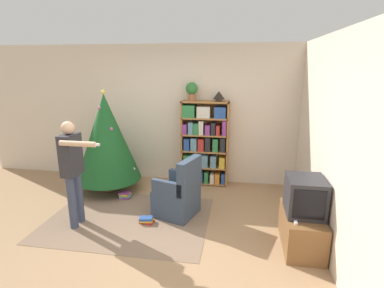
{
  "coord_description": "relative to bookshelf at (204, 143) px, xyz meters",
  "views": [
    {
      "loc": [
        1.21,
        -3.39,
        2.21
      ],
      "look_at": [
        0.5,
        0.97,
        1.05
      ],
      "focal_mm": 28.0,
      "sensor_mm": 36.0,
      "label": 1
    }
  ],
  "objects": [
    {
      "name": "ground_plane",
      "position": [
        -0.56,
        -1.99,
        -0.8
      ],
      "size": [
        14.0,
        14.0,
        0.0
      ],
      "primitive_type": "plane",
      "color": "#9E7A56"
    },
    {
      "name": "wall_back",
      "position": [
        -0.56,
        0.21,
        0.5
      ],
      "size": [
        8.0,
        0.1,
        2.6
      ],
      "color": "beige",
      "rests_on": "ground_plane"
    },
    {
      "name": "wall_right",
      "position": [
        1.75,
        -1.99,
        0.5
      ],
      "size": [
        0.1,
        8.0,
        2.6
      ],
      "color": "beige",
      "rests_on": "ground_plane"
    },
    {
      "name": "area_rug",
      "position": [
        -0.93,
        -1.57,
        -0.8
      ],
      "size": [
        2.35,
        1.74,
        0.01
      ],
      "color": "#7F6651",
      "rests_on": "ground_plane"
    },
    {
      "name": "bookshelf",
      "position": [
        0.0,
        0.0,
        0.0
      ],
      "size": [
        0.88,
        0.28,
        1.59
      ],
      "color": "#A8703D",
      "rests_on": "ground_plane"
    },
    {
      "name": "tv_stand",
      "position": [
        1.46,
        -1.87,
        -0.57
      ],
      "size": [
        0.45,
        0.85,
        0.46
      ],
      "color": "brown",
      "rests_on": "ground_plane"
    },
    {
      "name": "television",
      "position": [
        1.46,
        -1.87,
        -0.12
      ],
      "size": [
        0.43,
        0.5,
        0.45
      ],
      "color": "#28282D",
      "rests_on": "tv_stand"
    },
    {
      "name": "game_remote",
      "position": [
        1.32,
        -2.12,
        -0.33
      ],
      "size": [
        0.04,
        0.12,
        0.02
      ],
      "color": "white",
      "rests_on": "tv_stand"
    },
    {
      "name": "christmas_tree",
      "position": [
        -1.66,
        -0.58,
        0.18
      ],
      "size": [
        1.15,
        1.15,
        1.82
      ],
      "color": "#4C3323",
      "rests_on": "ground_plane"
    },
    {
      "name": "armchair",
      "position": [
        -0.22,
        -1.32,
        -0.48
      ],
      "size": [
        0.72,
        0.71,
        0.92
      ],
      "rotation": [
        0.0,
        0.0,
        -1.89
      ],
      "color": "#334256",
      "rests_on": "ground_plane"
    },
    {
      "name": "standing_person",
      "position": [
        -1.59,
        -1.83,
        0.08
      ],
      "size": [
        0.62,
        0.48,
        1.5
      ],
      "rotation": [
        0.0,
        0.0,
        -1.58
      ],
      "color": "#38425B",
      "rests_on": "ground_plane"
    },
    {
      "name": "potted_plant",
      "position": [
        -0.24,
        0.01,
        0.98
      ],
      "size": [
        0.22,
        0.22,
        0.33
      ],
      "color": "#935B38",
      "rests_on": "bookshelf"
    },
    {
      "name": "table_lamp",
      "position": [
        0.25,
        0.01,
        0.89
      ],
      "size": [
        0.2,
        0.2,
        0.18
      ],
      "color": "#473828",
      "rests_on": "bookshelf"
    },
    {
      "name": "book_pile_near_tree",
      "position": [
        -1.25,
        -0.89,
        -0.75
      ],
      "size": [
        0.22,
        0.17,
        0.11
      ],
      "color": "#843889",
      "rests_on": "ground_plane"
    },
    {
      "name": "book_pile_by_chair",
      "position": [
        -0.63,
        -1.64,
        -0.76
      ],
      "size": [
        0.22,
        0.17,
        0.09
      ],
      "color": "#B22D28",
      "rests_on": "ground_plane"
    }
  ]
}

